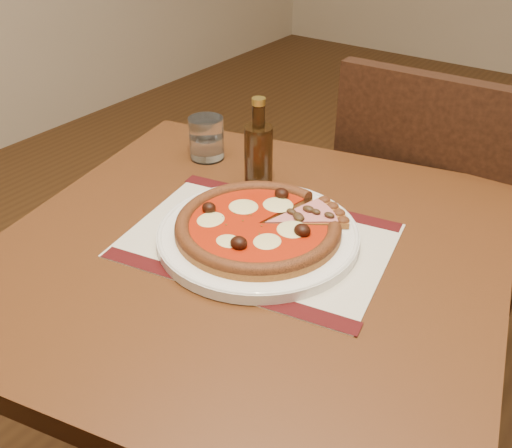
% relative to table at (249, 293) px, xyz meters
% --- Properties ---
extents(table, '(0.95, 0.95, 0.75)m').
position_rel_table_xyz_m(table, '(0.00, 0.00, 0.00)').
color(table, '#592D15').
rests_on(table, ground).
extents(chair_far, '(0.45, 0.45, 0.93)m').
position_rel_table_xyz_m(chair_far, '(0.13, 0.58, -0.12)').
color(chair_far, black).
rests_on(chair_far, ground).
extents(placemat, '(0.47, 0.37, 0.00)m').
position_rel_table_xyz_m(placemat, '(0.01, 0.02, 0.10)').
color(placemat, beige).
rests_on(placemat, table).
extents(plate, '(0.33, 0.33, 0.02)m').
position_rel_table_xyz_m(plate, '(0.01, 0.02, 0.11)').
color(plate, white).
rests_on(plate, placemat).
extents(pizza, '(0.27, 0.27, 0.04)m').
position_rel_table_xyz_m(pizza, '(0.01, 0.02, 0.13)').
color(pizza, '#A66928').
rests_on(pizza, plate).
extents(ham_slice, '(0.11, 0.13, 0.02)m').
position_rel_table_xyz_m(ham_slice, '(0.07, 0.09, 0.13)').
color(ham_slice, '#A66928').
rests_on(ham_slice, plate).
extents(water_glass, '(0.08, 0.08, 0.09)m').
position_rel_table_xyz_m(water_glass, '(-0.26, 0.21, 0.15)').
color(water_glass, white).
rests_on(water_glass, table).
extents(bottle, '(0.05, 0.05, 0.18)m').
position_rel_table_xyz_m(bottle, '(-0.10, 0.17, 0.17)').
color(bottle, '#331E0C').
rests_on(bottle, table).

